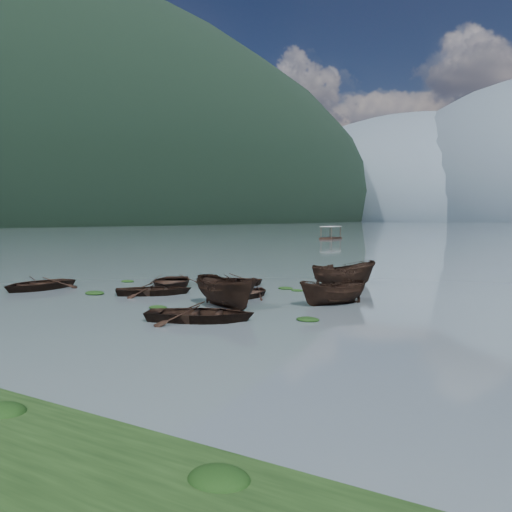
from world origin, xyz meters
The scene contains 20 objects.
ground_plane centered at (0.00, 0.00, 0.00)m, with size 2400.00×2400.00×0.00m, color slate.
haze_mtn_a centered at (-260.00, 900.00, 0.00)m, with size 520.00×520.00×280.00m, color #475666.
rowboat_0 centered at (-10.61, 3.03, 0.00)m, with size 3.55×4.96×1.03m, color black.
rowboat_1 centered at (-2.77, 5.28, 0.00)m, with size 3.14×4.40×0.91m, color black.
rowboat_2 centered at (3.63, 3.76, 0.00)m, with size 1.84×4.90×1.89m, color black.
rowboat_3 centered at (2.33, 7.72, 0.00)m, with size 2.83×3.97×0.82m, color black.
rowboat_4 centered at (4.93, 0.02, 0.00)m, with size 3.40×4.76×0.99m, color black.
rowboat_5 centered at (7.79, 7.43, 0.00)m, with size 1.52×4.04×1.56m, color black.
rowboat_6 centered at (-4.41, 8.57, 0.00)m, with size 3.63×5.08×1.05m, color black.
rowboat_7 centered at (-2.09, 11.75, 0.00)m, with size 3.20×4.49×0.93m, color black.
rowboat_8 centered at (4.78, 15.36, 0.00)m, with size 1.80×4.79×1.85m, color black.
weed_clump_0 centered at (-5.78, 3.43, 0.00)m, with size 1.23×1.00×0.27m, color black.
weed_clump_1 centered at (1.01, 1.54, 0.00)m, with size 0.99×0.80×0.22m, color black.
weed_clump_2 centered at (4.45, 1.44, 0.00)m, with size 1.15×0.92×0.25m, color black.
weed_clump_3 centered at (3.48, 11.31, 0.00)m, with size 0.77×0.65×0.17m, color black.
weed_clump_4 centered at (8.84, 2.66, 0.00)m, with size 1.06×0.84×0.22m, color black.
weed_clump_5 centered at (-8.95, 9.12, 0.00)m, with size 0.98×0.79×0.21m, color black.
weed_clump_6 centered at (0.51, 10.28, 0.00)m, with size 1.02×0.85×0.21m, color black.
weed_clump_7 centered at (2.41, 11.73, 0.00)m, with size 0.99×0.79×0.22m, color black.
pontoon_left centered at (-32.65, 90.88, 0.00)m, with size 2.86×6.87×2.63m, color black, non-canonical shape.
Camera 1 is at (20.51, -19.29, 4.50)m, focal length 40.00 mm.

